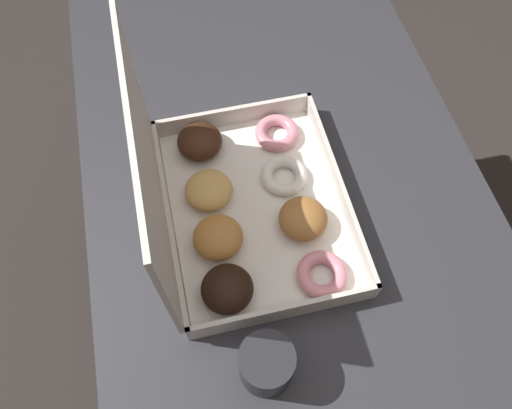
{
  "coord_description": "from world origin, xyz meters",
  "views": [
    {
      "loc": [
        -0.47,
        0.16,
        1.56
      ],
      "look_at": [
        -0.06,
        0.07,
        0.78
      ],
      "focal_mm": 35.0,
      "sensor_mm": 36.0,
      "label": 1
    }
  ],
  "objects": [
    {
      "name": "coffee_mug",
      "position": [
        -0.33,
        0.11,
        0.81
      ],
      "size": [
        0.08,
        0.08,
        0.09
      ],
      "color": "#232328",
      "rests_on": "dining_table"
    },
    {
      "name": "donut_box",
      "position": [
        -0.06,
        0.11,
        0.82
      ],
      "size": [
        0.41,
        0.32,
        0.33
      ],
      "color": "silver",
      "rests_on": "dining_table"
    },
    {
      "name": "dining_table",
      "position": [
        0.0,
        0.0,
        0.65
      ],
      "size": [
        1.19,
        0.74,
        0.76
      ],
      "color": "#2D2D33",
      "rests_on": "ground_plane"
    },
    {
      "name": "ground_plane",
      "position": [
        0.0,
        0.0,
        0.0
      ],
      "size": [
        8.0,
        8.0,
        0.0
      ],
      "primitive_type": "plane",
      "color": "#2D2826"
    }
  ]
}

